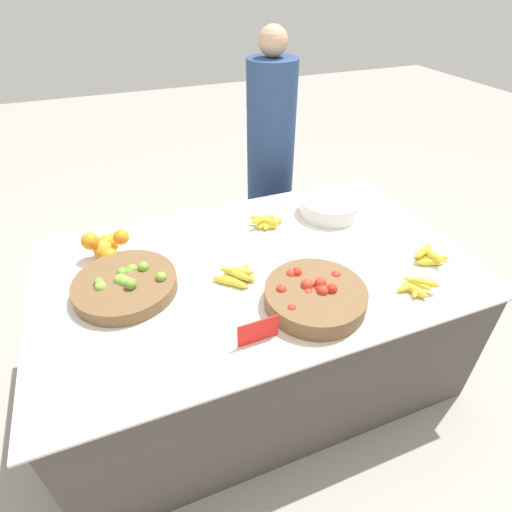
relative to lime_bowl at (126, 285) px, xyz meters
name	(u,v)px	position (x,y,z in m)	size (l,w,h in m)	color
ground_plane	(256,364)	(0.56, -0.03, -0.72)	(12.00, 12.00, 0.00)	#A39E93
market_table	(256,320)	(0.56, -0.03, -0.38)	(1.89, 1.16, 0.69)	#4C4742
lime_bowl	(126,285)	(0.00, 0.00, 0.00)	(0.42, 0.42, 0.10)	brown
tomato_basket	(315,296)	(0.68, -0.35, 0.01)	(0.40, 0.40, 0.11)	brown
orange_pile	(106,246)	(-0.05, 0.28, 0.02)	(0.21, 0.20, 0.13)	orange
metal_bowl	(330,206)	(1.09, 0.25, 0.01)	(0.32, 0.32, 0.09)	silver
price_sign	(258,331)	(0.40, -0.45, 0.02)	(0.15, 0.01, 0.10)	red
banana_bunch_middle_left	(267,222)	(0.72, 0.25, -0.01)	(0.19, 0.14, 0.06)	yellow
banana_bunch_front_right	(236,276)	(0.44, -0.10, -0.01)	(0.19, 0.17, 0.06)	yellow
banana_bunch_front_left	(417,286)	(1.10, -0.43, -0.01)	(0.16, 0.13, 0.06)	yellow
banana_bunch_middle_right	(429,256)	(1.29, -0.29, -0.01)	(0.17, 0.14, 0.06)	yellow
vendor_person	(270,165)	(1.03, 0.93, -0.02)	(0.30, 0.30, 1.51)	navy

